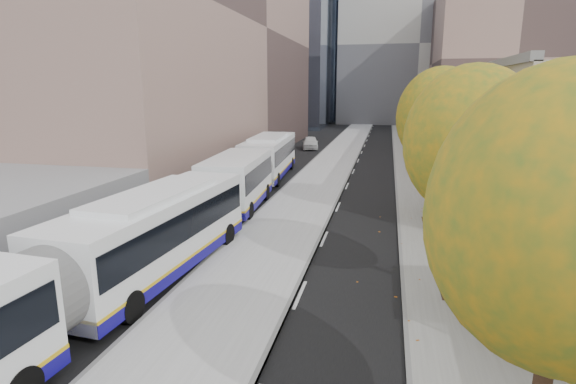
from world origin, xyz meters
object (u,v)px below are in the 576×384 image
(bus_near, at_px, (79,274))
(distant_car, at_px, (310,143))
(bus_far, at_px, (258,164))
(bus_shelter, at_px, (554,264))

(bus_near, xyz_separation_m, distant_car, (-0.20, 41.15, -0.92))
(bus_near, bearing_deg, bus_far, 94.67)
(bus_near, xyz_separation_m, bus_far, (-0.26, 19.43, 0.04))
(bus_far, distance_m, distant_car, 21.74)
(distant_car, bearing_deg, bus_near, -99.50)
(bus_shelter, xyz_separation_m, bus_far, (-13.45, 17.04, -0.49))
(bus_far, height_order, distant_car, bus_far)
(bus_far, xyz_separation_m, distant_car, (0.07, 21.72, -0.96))
(bus_shelter, relative_size, bus_near, 0.24)
(bus_near, height_order, distant_car, bus_near)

